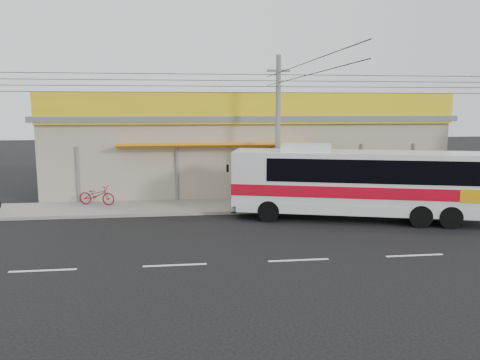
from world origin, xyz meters
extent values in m
plane|color=black|center=(0.00, 0.00, 0.00)|extent=(120.00, 120.00, 0.00)
cube|color=gray|center=(0.00, 6.00, 0.07)|extent=(30.00, 3.20, 0.15)
cube|color=#A89E87|center=(0.00, 11.60, 2.10)|extent=(22.00, 8.00, 4.20)
cube|color=slate|center=(0.00, 11.60, 4.35)|extent=(22.60, 8.60, 0.30)
cube|color=yellow|center=(0.00, 7.48, 4.90)|extent=(22.00, 0.24, 1.60)
cube|color=red|center=(-2.00, 7.45, 4.90)|extent=(9.00, 0.10, 1.20)
cube|color=#157013|center=(6.50, 7.45, 4.90)|extent=(2.40, 0.10, 1.10)
cube|color=navy|center=(9.20, 7.45, 4.90)|extent=(2.20, 0.10, 1.10)
cube|color=red|center=(-9.00, 7.45, 4.90)|extent=(3.00, 0.10, 1.10)
cube|color=orange|center=(-2.00, 7.30, 3.00)|extent=(10.00, 1.20, 0.37)
cube|color=silver|center=(3.92, 2.72, 1.72)|extent=(11.05, 5.20, 2.62)
cube|color=red|center=(3.92, 2.72, 1.40)|extent=(11.10, 5.25, 0.50)
cube|color=#DC9D0B|center=(8.44, 1.40, 1.40)|extent=(2.04, 2.63, 0.54)
cube|color=black|center=(4.53, 2.54, 2.31)|extent=(9.33, 4.73, 0.99)
cube|color=black|center=(-1.22, 4.21, 2.13)|extent=(0.69, 1.95, 1.36)
cube|color=silver|center=(1.75, 3.35, 3.19)|extent=(2.44, 1.82, 0.33)
cylinder|color=black|center=(-0.01, 2.79, 0.47)|extent=(0.98, 0.54, 0.94)
cylinder|color=black|center=(0.56, 4.76, 0.47)|extent=(0.98, 0.54, 0.94)
cylinder|color=black|center=(7.20, 0.70, 0.47)|extent=(0.98, 0.54, 0.94)
cylinder|color=black|center=(7.77, 2.66, 0.47)|extent=(0.98, 0.54, 0.94)
imported|color=maroon|center=(-7.95, 6.68, 0.64)|extent=(1.97, 1.17, 0.98)
cylinder|color=slate|center=(0.90, 5.40, 3.70)|extent=(0.24, 0.24, 7.40)
cube|color=slate|center=(0.90, 5.40, 6.66)|extent=(1.11, 0.11, 0.11)
camera|label=1|loc=(-3.71, -16.82, 4.91)|focal=35.00mm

